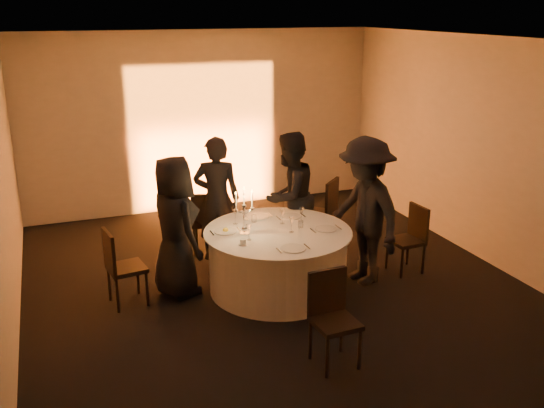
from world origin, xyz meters
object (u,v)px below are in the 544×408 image
object	(u,v)px
chair_back_left	(206,219)
chair_right	(411,235)
chair_back_right	(324,209)
guest_back_left	(217,199)
guest_left	(175,227)
guest_back_right	(289,196)
banquet_table	(278,260)
chair_left	(120,263)
chair_front	(332,312)
candelabra	(244,218)
coffee_cup	(243,242)
guest_right	(365,211)

from	to	relation	value
chair_back_left	chair_right	size ratio (longest dim) A/B	1.02
chair_back_right	guest_back_left	distance (m)	1.58
chair_back_left	guest_left	bearing A→B (deg)	77.03
chair_back_right	guest_back_right	size ratio (longest dim) A/B	0.58
banquet_table	guest_back_left	size ratio (longest dim) A/B	1.04
guest_back_right	chair_left	bearing A→B (deg)	-14.83
chair_front	candelabra	xyz separation A→B (m)	(-0.32, 1.71, 0.45)
guest_back_right	candelabra	world-z (taller)	guest_back_right
chair_front	guest_left	size ratio (longest dim) A/B	0.55
coffee_cup	guest_back_right	bearing A→B (deg)	48.15
chair_front	coffee_cup	bearing A→B (deg)	104.76
banquet_table	guest_back_right	size ratio (longest dim) A/B	1.02
chair_right	candelabra	size ratio (longest dim) A/B	1.51
guest_left	candelabra	xyz separation A→B (m)	(0.77, -0.30, 0.12)
chair_left	guest_back_left	xyz separation A→B (m)	(1.44, 0.94, 0.34)
chair_left	coffee_cup	distance (m)	1.46
chair_back_left	guest_back_left	world-z (taller)	guest_back_left
banquet_table	chair_left	size ratio (longest dim) A/B	1.93
banquet_table	guest_back_left	xyz separation A→B (m)	(-0.42, 1.20, 0.48)
chair_back_left	coffee_cup	bearing A→B (deg)	108.02
chair_front	guest_back_left	distance (m)	2.91
banquet_table	chair_right	xyz separation A→B (m)	(1.84, -0.10, 0.12)
chair_back_left	coffee_cup	distance (m)	1.72
banquet_table	guest_right	distance (m)	1.24
chair_right	guest_back_left	xyz separation A→B (m)	(-2.26, 1.30, 0.37)
guest_back_right	guest_right	bearing A→B (deg)	88.74
guest_back_left	guest_right	world-z (taller)	guest_right
chair_front	guest_back_right	bearing A→B (deg)	74.03
guest_back_left	candelabra	world-z (taller)	guest_back_left
candelabra	banquet_table	bearing A→B (deg)	-5.43
coffee_cup	candelabra	distance (m)	0.38
chair_back_right	guest_right	bearing A→B (deg)	44.93
guest_back_right	guest_right	world-z (taller)	guest_right
chair_back_left	guest_back_right	size ratio (longest dim) A/B	0.51
guest_back_right	coffee_cup	world-z (taller)	guest_back_right
chair_back_left	guest_right	bearing A→B (deg)	153.89
guest_left	chair_right	bearing A→B (deg)	-114.51
chair_back_right	candelabra	xyz separation A→B (m)	(-1.54, -1.03, 0.40)
banquet_table	guest_left	world-z (taller)	guest_left
chair_back_left	chair_left	bearing A→B (deg)	59.28
chair_back_right	chair_front	distance (m)	3.00
chair_back_left	candelabra	size ratio (longest dim) A/B	1.53
guest_right	candelabra	world-z (taller)	guest_right
chair_back_right	chair_front	bearing A→B (deg)	22.59
guest_right	candelabra	distance (m)	1.52
chair_back_left	chair_right	world-z (taller)	chair_back_left
chair_left	guest_left	size ratio (longest dim) A/B	0.54
guest_back_right	guest_right	size ratio (longest dim) A/B	0.95
chair_right	coffee_cup	distance (m)	2.39
chair_front	candelabra	distance (m)	1.80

